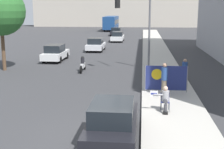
% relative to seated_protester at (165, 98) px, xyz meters
% --- Properties ---
extents(ground_plane, '(160.00, 160.00, 0.00)m').
position_rel_seated_protester_xyz_m(ground_plane, '(-2.77, -2.78, -0.80)').
color(ground_plane, '#38383A').
extents(sidewalk_curb, '(3.06, 90.00, 0.17)m').
position_rel_seated_protester_xyz_m(sidewalk_curb, '(0.46, 12.22, -0.72)').
color(sidewalk_curb, '#B7B2A8').
rests_on(sidewalk_curb, ground_plane).
extents(seated_protester, '(0.92, 0.77, 1.19)m').
position_rel_seated_protester_xyz_m(seated_protester, '(0.00, 0.00, 0.00)').
color(seated_protester, '#474C56').
rests_on(seated_protester, sidewalk_curb).
extents(jogger_on_sidewalk, '(0.34, 0.34, 1.82)m').
position_rel_seated_protester_xyz_m(jogger_on_sidewalk, '(0.13, 2.69, 0.30)').
color(jogger_on_sidewalk, '#756651').
rests_on(jogger_on_sidewalk, sidewalk_curb).
extents(pedestrian_behind, '(0.34, 0.34, 1.66)m').
position_rel_seated_protester_xyz_m(pedestrian_behind, '(1.56, 5.33, 0.21)').
color(pedestrian_behind, black).
rests_on(pedestrian_behind, sidewalk_curb).
extents(protest_banner, '(2.44, 0.06, 1.51)m').
position_rel_seated_protester_xyz_m(protest_banner, '(0.28, 3.54, 0.17)').
color(protest_banner, slate).
rests_on(protest_banner, sidewalk_curb).
extents(traffic_light_pole, '(2.74, 2.51, 5.87)m').
position_rel_seated_protester_xyz_m(traffic_light_pole, '(-1.47, 10.66, 3.32)').
color(traffic_light_pole, slate).
rests_on(traffic_light_pole, sidewalk_curb).
extents(parked_car_curbside, '(1.79, 4.21, 1.52)m').
position_rel_seated_protester_xyz_m(parked_car_curbside, '(-2.14, -3.15, -0.05)').
color(parked_car_curbside, black).
rests_on(parked_car_curbside, ground_plane).
extents(car_on_road_nearest, '(1.71, 4.26, 1.55)m').
position_rel_seated_protester_xyz_m(car_on_road_nearest, '(-9.29, 14.53, -0.04)').
color(car_on_road_nearest, white).
rests_on(car_on_road_nearest, ground_plane).
extents(car_on_road_midblock, '(1.84, 4.11, 1.53)m').
position_rel_seated_protester_xyz_m(car_on_road_midblock, '(-6.51, 21.83, -0.05)').
color(car_on_road_midblock, silver).
rests_on(car_on_road_midblock, ground_plane).
extents(car_on_road_distant, '(1.74, 4.77, 1.49)m').
position_rel_seated_protester_xyz_m(car_on_road_distant, '(-4.84, 32.80, -0.06)').
color(car_on_road_distant, white).
rests_on(car_on_road_distant, ground_plane).
extents(car_on_road_far_lane, '(1.84, 4.49, 1.45)m').
position_rel_seated_protester_xyz_m(car_on_road_far_lane, '(-5.99, 43.30, -0.08)').
color(car_on_road_far_lane, black).
rests_on(car_on_road_far_lane, ground_plane).
extents(city_bus_on_road, '(2.60, 11.01, 3.13)m').
position_rel_seated_protester_xyz_m(city_bus_on_road, '(-8.27, 56.85, 1.00)').
color(city_bus_on_road, navy).
rests_on(city_bus_on_road, ground_plane).
extents(motorcycle_on_road, '(0.28, 2.15, 1.23)m').
position_rel_seated_protester_xyz_m(motorcycle_on_road, '(-5.74, 9.73, -0.27)').
color(motorcycle_on_road, white).
rests_on(motorcycle_on_road, ground_plane).
extents(street_tree_near_curb, '(3.84, 3.84, 6.60)m').
position_rel_seated_protester_xyz_m(street_tree_near_curb, '(-12.10, 9.59, 3.87)').
color(street_tree_near_curb, brown).
rests_on(street_tree_near_curb, ground_plane).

